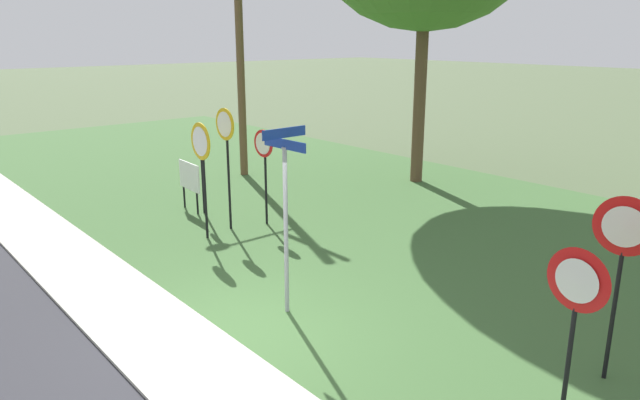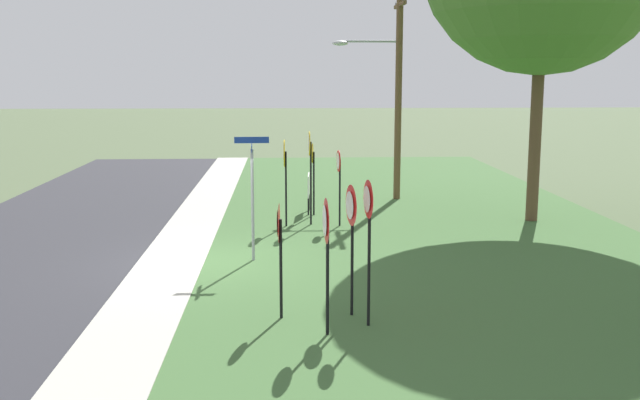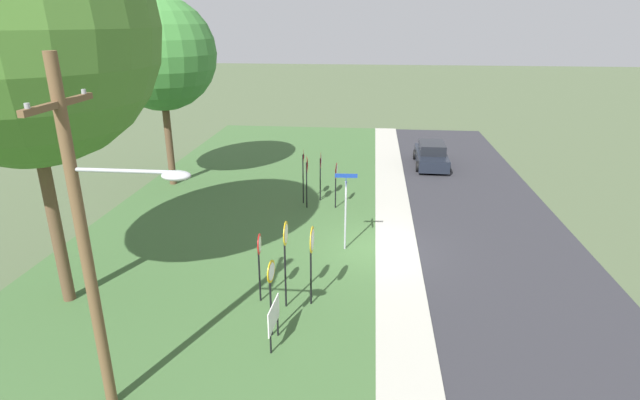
# 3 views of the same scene
# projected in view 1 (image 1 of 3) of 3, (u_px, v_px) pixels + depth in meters

# --- Properties ---
(ground_plane) EXTENTS (160.00, 160.00, 0.00)m
(ground_plane) POSITION_uv_depth(u_px,v_px,m) (230.00, 339.00, 8.70)
(ground_plane) COLOR #4C5B3D
(sidewalk_strip) EXTENTS (44.00, 1.60, 0.06)m
(sidewalk_strip) POSITION_uv_depth(u_px,v_px,m) (181.00, 356.00, 8.20)
(sidewalk_strip) COLOR #ADAA9E
(sidewalk_strip) RESTS_ON ground_plane
(grass_median) EXTENTS (44.00, 12.00, 0.04)m
(grass_median) POSITION_uv_depth(u_px,v_px,m) (473.00, 247.00, 12.43)
(grass_median) COLOR #3D6033
(grass_median) RESTS_ON ground_plane
(stop_sign_near_left) EXTENTS (0.61, 0.12, 2.28)m
(stop_sign_near_left) POSITION_uv_depth(u_px,v_px,m) (200.00, 149.00, 14.27)
(stop_sign_near_left) COLOR black
(stop_sign_near_left) RESTS_ON grass_median
(stop_sign_near_right) EXTENTS (0.71, 0.09, 2.78)m
(stop_sign_near_right) POSITION_uv_depth(u_px,v_px,m) (226.00, 142.00, 12.98)
(stop_sign_near_right) COLOR black
(stop_sign_near_right) RESTS_ON grass_median
(stop_sign_far_left) EXTENTS (0.79, 0.10, 2.55)m
(stop_sign_far_left) POSITION_uv_depth(u_px,v_px,m) (202.00, 155.00, 12.40)
(stop_sign_far_left) COLOR black
(stop_sign_far_left) RESTS_ON grass_median
(stop_sign_far_center) EXTENTS (0.63, 0.11, 2.24)m
(stop_sign_far_center) POSITION_uv_depth(u_px,v_px,m) (264.00, 157.00, 13.44)
(stop_sign_far_center) COLOR black
(stop_sign_far_center) RESTS_ON grass_median
(yield_sign_near_left) EXTENTS (0.75, 0.16, 2.46)m
(yield_sign_near_left) POSITION_uv_depth(u_px,v_px,m) (622.00, 246.00, 7.14)
(yield_sign_near_left) COLOR black
(yield_sign_near_left) RESTS_ON grass_median
(yield_sign_near_right) EXTENTS (0.73, 0.11, 2.15)m
(yield_sign_near_right) POSITION_uv_depth(u_px,v_px,m) (575.00, 297.00, 6.32)
(yield_sign_near_right) COLOR black
(yield_sign_near_right) RESTS_ON grass_median
(street_name_post) EXTENTS (0.96, 0.82, 2.98)m
(street_name_post) POSITION_uv_depth(u_px,v_px,m) (286.00, 206.00, 9.03)
(street_name_post) COLOR #9EA0A8
(street_name_post) RESTS_ON grass_median
(utility_pole) EXTENTS (2.10, 2.46, 7.71)m
(utility_pole) POSITION_uv_depth(u_px,v_px,m) (234.00, 39.00, 17.57)
(utility_pole) COLOR brown
(utility_pole) RESTS_ON grass_median
(notice_board) EXTENTS (1.10, 0.09, 1.25)m
(notice_board) POSITION_uv_depth(u_px,v_px,m) (189.00, 179.00, 14.70)
(notice_board) COLOR black
(notice_board) RESTS_ON grass_median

